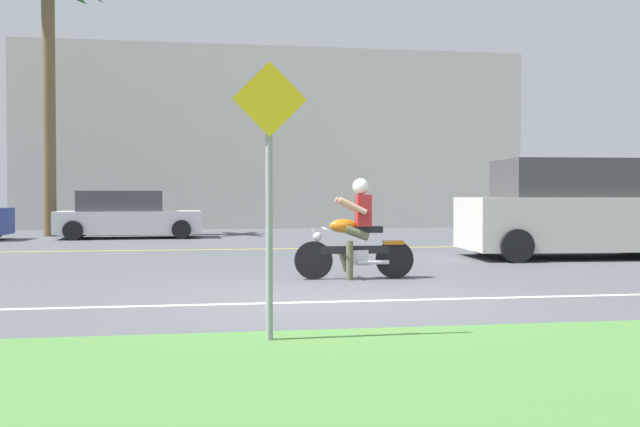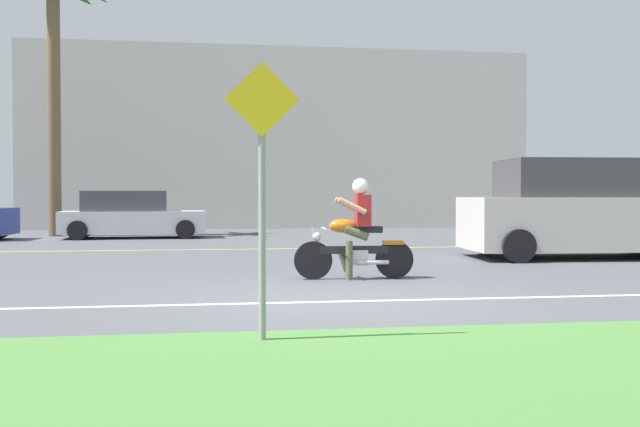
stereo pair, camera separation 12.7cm
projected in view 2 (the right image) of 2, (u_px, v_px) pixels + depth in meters
ground at (304, 275)px, 11.64m from camera, size 56.00×30.00×0.04m
grass_median at (439, 386)px, 4.62m from camera, size 56.00×3.80×0.06m
lane_line_near at (337, 302)px, 8.50m from camera, size 50.40×0.12×0.01m
lane_line_far at (276, 249)px, 17.00m from camera, size 50.40×0.12×0.01m
motorcyclist at (355, 236)px, 10.85m from camera, size 1.83×0.60×1.53m
suv_nearby at (583, 210)px, 14.55m from camera, size 4.94×2.46×2.00m
parked_car_1 at (131, 216)px, 21.45m from camera, size 4.27×2.05×1.41m
palm_tree_0 at (52, 2)px, 22.34m from camera, size 3.75×3.77×8.70m
street_sign at (262, 173)px, 5.93m from camera, size 0.62×0.06×2.37m
building_far at (278, 141)px, 29.53m from camera, size 19.80×4.00×7.04m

